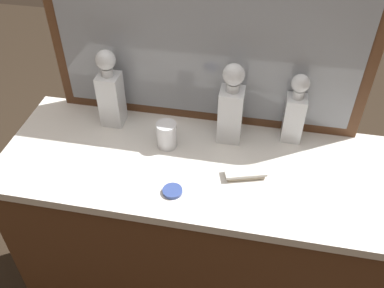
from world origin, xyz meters
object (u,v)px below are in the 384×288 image
at_px(crystal_decanter_front, 111,95).
at_px(crystal_decanter_rear, 294,114).
at_px(crystal_decanter_right, 231,110).
at_px(porcelain_dish, 172,191).
at_px(crystal_tumbler_far_right, 167,136).
at_px(silver_brush_far_left, 245,173).

height_order(crystal_decanter_front, crystal_decanter_rear, crystal_decanter_front).
distance_m(crystal_decanter_right, porcelain_dish, 0.36).
distance_m(crystal_decanter_front, crystal_tumbler_far_right, 0.26).
bearing_deg(silver_brush_far_left, crystal_decanter_rear, 57.86).
relative_size(crystal_decanter_right, porcelain_dish, 4.74).
bearing_deg(silver_brush_far_left, crystal_tumbler_far_right, 161.08).
height_order(crystal_decanter_right, silver_brush_far_left, crystal_decanter_right).
bearing_deg(crystal_decanter_right, silver_brush_far_left, -67.63).
xyz_separation_m(crystal_decanter_right, crystal_decanter_rear, (0.22, 0.04, -0.02)).
bearing_deg(porcelain_dish, crystal_decanter_right, 64.95).
height_order(crystal_decanter_front, silver_brush_far_left, crystal_decanter_front).
bearing_deg(crystal_decanter_right, crystal_tumbler_far_right, -157.67).
bearing_deg(porcelain_dish, crystal_tumbler_far_right, 107.78).
xyz_separation_m(crystal_decanter_rear, silver_brush_far_left, (-0.14, -0.23, -0.10)).
height_order(crystal_decanter_rear, porcelain_dish, crystal_decanter_rear).
bearing_deg(porcelain_dish, crystal_decanter_front, 133.69).
bearing_deg(crystal_decanter_rear, crystal_decanter_right, -169.62).
distance_m(crystal_tumbler_far_right, porcelain_dish, 0.23).
relative_size(crystal_decanter_front, porcelain_dish, 4.71).
relative_size(crystal_decanter_rear, porcelain_dish, 4.15).
distance_m(crystal_decanter_right, crystal_tumbler_far_right, 0.25).
xyz_separation_m(silver_brush_far_left, porcelain_dish, (-0.22, -0.12, -0.01)).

